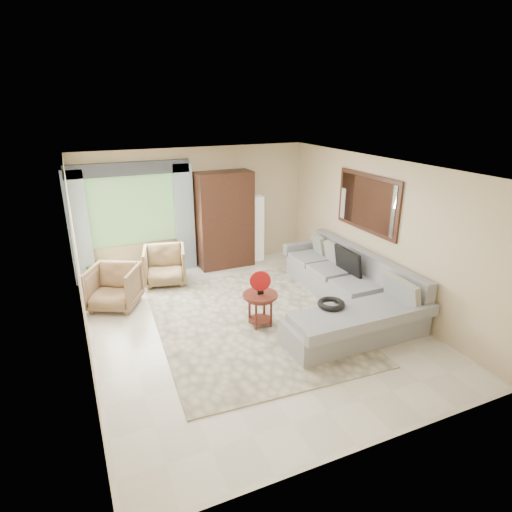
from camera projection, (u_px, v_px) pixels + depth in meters
name	position (u px, v px, depth m)	size (l,w,h in m)	color
ground	(251.00, 324.00, 7.14)	(6.00, 6.00, 0.00)	silver
area_rug	(250.00, 321.00, 7.21)	(3.00, 4.00, 0.02)	beige
sectional_sofa	(347.00, 294.00, 7.57)	(2.30, 3.46, 0.90)	#919398
tv_screen	(348.00, 261.00, 7.87)	(0.06, 0.74, 0.48)	black
garden_hose	(331.00, 304.00, 6.62)	(0.43, 0.43, 0.09)	black
coffee_table	(260.00, 309.00, 6.98)	(0.57, 0.57, 0.57)	#461812
red_disc	(260.00, 281.00, 6.81)	(0.34, 0.34, 0.03)	#AA1111
armchair_left	(114.00, 287.00, 7.60)	(0.82, 0.84, 0.76)	#946F51
armchair_right	(165.00, 265.00, 8.61)	(0.81, 0.83, 0.76)	#8D724D
potted_plant	(98.00, 270.00, 8.64)	(0.51, 0.45, 0.57)	#999999
armoire	(225.00, 220.00, 9.33)	(1.20, 0.55, 2.10)	#331A11
floor_lamp	(257.00, 228.00, 9.78)	(0.24, 0.24, 1.50)	silver
window	(132.00, 210.00, 8.70)	(1.80, 0.04, 1.40)	#669E59
curtain_left	(79.00, 229.00, 8.31)	(0.40, 0.08, 2.30)	#9EB7CC
curtain_right	(185.00, 218.00, 9.11)	(0.40, 0.08, 2.30)	#9EB7CC
valance	(129.00, 169.00, 8.35)	(2.40, 0.12, 0.26)	#1E232D
wall_mirror	(367.00, 203.00, 7.77)	(0.05, 1.70, 1.05)	black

